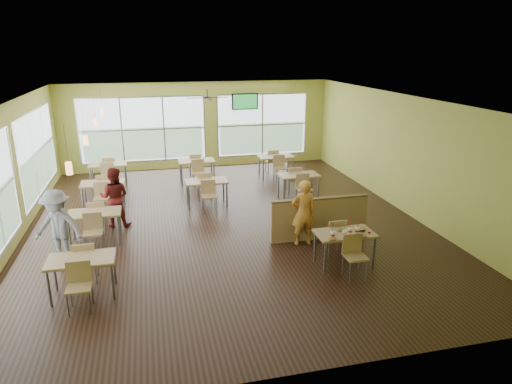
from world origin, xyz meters
TOP-DOWN VIEW (x-y plane):
  - room at (0.00, 0.00)m, footprint 12.00×12.04m
  - window_bays at (-2.65, 3.08)m, footprint 9.24×10.24m
  - main_table at (2.00, -3.00)m, footprint 1.22×1.52m
  - half_wall_divider at (2.00, -1.55)m, footprint 2.40×0.14m
  - dining_tables at (-1.05, 1.71)m, footprint 6.92×8.72m
  - pendant_lights at (-3.20, 0.68)m, footprint 0.11×7.31m
  - ceiling_fan at (-0.00, 3.00)m, footprint 1.25×1.25m
  - tv_backwall at (1.80, 5.90)m, footprint 1.00×0.07m
  - man_plaid at (1.52, -1.76)m, footprint 0.58×0.39m
  - patron_maroon at (-2.79, 0.45)m, footprint 0.86×0.73m
  - patron_grey at (-3.82, -1.51)m, footprint 1.22×0.98m
  - cup_blue at (1.63, -3.21)m, footprint 0.10×0.10m
  - cup_yellow at (1.89, -3.23)m, footprint 0.11×0.11m
  - cup_red_near at (2.06, -3.10)m, footprint 0.09×0.09m
  - cup_red_far at (2.21, -3.12)m, footprint 0.11×0.11m
  - food_basket at (2.36, -2.97)m, footprint 0.23×0.23m
  - ketchup_cup at (2.48, -3.15)m, footprint 0.06×0.06m
  - wrapper_left at (1.61, -3.28)m, footprint 0.22×0.21m
  - wrapper_mid at (1.93, -2.87)m, footprint 0.22×0.20m
  - wrapper_right at (2.28, -3.30)m, footprint 0.15×0.14m

SIDE VIEW (x-z plane):
  - half_wall_divider at x=2.00m, z-range 0.00..1.04m
  - dining_tables at x=-1.05m, z-range 0.20..1.07m
  - main_table at x=2.00m, z-range 0.20..1.07m
  - ketchup_cup at x=2.48m, z-range 0.75..0.77m
  - wrapper_right at x=2.28m, z-range 0.75..0.78m
  - wrapper_left at x=1.61m, z-range 0.75..0.79m
  - wrapper_mid at x=1.93m, z-range 0.75..0.79m
  - patron_maroon at x=-2.79m, z-range 0.00..1.55m
  - food_basket at x=2.36m, z-range 0.75..0.81m
  - man_plaid at x=1.52m, z-range 0.00..1.56m
  - cup_red_near at x=2.06m, z-range 0.65..0.99m
  - patron_grey at x=-3.82m, z-range 0.00..1.65m
  - cup_blue at x=1.63m, z-range 0.64..1.01m
  - cup_red_far at x=2.21m, z-range 0.64..1.02m
  - cup_yellow at x=1.89m, z-range 0.64..1.02m
  - window_bays at x=-2.65m, z-range 0.29..2.66m
  - room at x=0.00m, z-range 0.00..3.20m
  - tv_backwall at x=1.80m, z-range 2.15..2.75m
  - pendant_lights at x=-3.20m, z-range 2.02..2.88m
  - ceiling_fan at x=0.00m, z-range 2.80..3.09m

